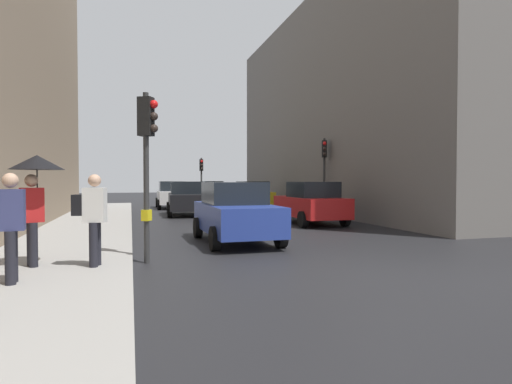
% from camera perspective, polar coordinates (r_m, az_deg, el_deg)
% --- Properties ---
extents(ground_plane, '(120.00, 120.00, 0.00)m').
position_cam_1_polar(ground_plane, '(8.73, 17.68, -10.50)').
color(ground_plane, black).
extents(sidewalk_kerb, '(3.14, 40.00, 0.16)m').
position_cam_1_polar(sidewalk_kerb, '(13.28, -22.95, -6.07)').
color(sidewalk_kerb, gray).
rests_on(sidewalk_kerb, ground).
extents(building_facade_right, '(12.00, 24.56, 12.04)m').
position_cam_1_polar(building_facade_right, '(28.17, 17.69, 10.06)').
color(building_facade_right, slate).
rests_on(building_facade_right, ground).
extents(traffic_light_far_median, '(0.24, 0.43, 3.45)m').
position_cam_1_polar(traffic_light_far_median, '(31.42, -7.26, 2.56)').
color(traffic_light_far_median, '#2D2D2D').
rests_on(traffic_light_far_median, ground).
extents(traffic_light_near_right, '(0.44, 0.36, 3.72)m').
position_cam_1_polar(traffic_light_near_right, '(9.67, -14.27, 5.96)').
color(traffic_light_near_right, '#2D2D2D').
rests_on(traffic_light_near_right, ground).
extents(traffic_light_mid_street, '(0.33, 0.45, 3.90)m').
position_cam_1_polar(traffic_light_mid_street, '(21.59, 9.05, 3.84)').
color(traffic_light_mid_street, '#2D2D2D').
rests_on(traffic_light_mid_street, ground).
extents(car_silver_hatchback, '(2.20, 4.29, 1.76)m').
position_cam_1_polar(car_silver_hatchback, '(37.25, -5.83, 0.08)').
color(car_silver_hatchback, '#BCBCC1').
rests_on(car_silver_hatchback, ground).
extents(car_dark_suv, '(2.23, 4.31, 1.76)m').
position_cam_1_polar(car_dark_suv, '(22.74, -9.20, -0.84)').
color(car_dark_suv, black).
rests_on(car_dark_suv, ground).
extents(car_blue_van, '(2.06, 4.22, 1.76)m').
position_cam_1_polar(car_blue_van, '(12.61, -2.75, -2.71)').
color(car_blue_van, navy).
rests_on(car_blue_van, ground).
extents(car_red_sedan, '(2.03, 4.21, 1.76)m').
position_cam_1_polar(car_red_sedan, '(18.05, 7.28, -1.44)').
color(car_red_sedan, red).
rests_on(car_red_sedan, ground).
extents(car_white_compact, '(2.08, 4.23, 1.76)m').
position_cam_1_polar(car_white_compact, '(28.73, -11.07, -0.36)').
color(car_white_compact, silver).
rests_on(car_white_compact, ground).
extents(car_yellow_taxi, '(2.06, 4.22, 1.76)m').
position_cam_1_polar(car_yellow_taxi, '(26.81, -0.59, -0.46)').
color(car_yellow_taxi, yellow).
rests_on(car_yellow_taxi, ground).
extents(pedestrian_with_umbrella, '(1.00, 1.00, 2.14)m').
position_cam_1_polar(pedestrian_with_umbrella, '(9.27, -27.25, 1.56)').
color(pedestrian_with_umbrella, black).
rests_on(pedestrian_with_umbrella, sidewalk_kerb).
extents(pedestrian_with_grey_backpack, '(0.62, 0.36, 1.77)m').
position_cam_1_polar(pedestrian_with_grey_backpack, '(7.91, -30.11, -3.36)').
color(pedestrian_with_grey_backpack, black).
rests_on(pedestrian_with_grey_backpack, sidewalk_kerb).
extents(pedestrian_with_black_backpack, '(0.65, 0.41, 1.77)m').
position_cam_1_polar(pedestrian_with_black_backpack, '(8.83, -20.89, -2.77)').
color(pedestrian_with_black_backpack, black).
rests_on(pedestrian_with_black_backpack, sidewalk_kerb).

